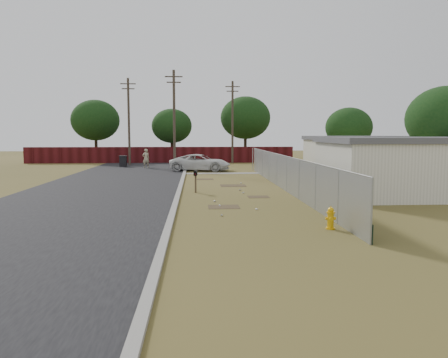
{
  "coord_description": "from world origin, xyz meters",
  "views": [
    {
      "loc": [
        -2.03,
        -24.31,
        3.28
      ],
      "look_at": [
        -0.69,
        -3.44,
        1.1
      ],
      "focal_mm": 35.0,
      "sensor_mm": 36.0,
      "label": 1
    }
  ],
  "objects": [
    {
      "name": "scattered_litter",
      "position": [
        -0.09,
        -2.48,
        0.04
      ],
      "size": [
        2.18,
        11.4,
        0.07
      ],
      "color": "silver",
      "rests_on": "ground"
    },
    {
      "name": "ground",
      "position": [
        0.0,
        0.0,
        0.0
      ],
      "size": [
        120.0,
        120.0,
        0.0
      ],
      "primitive_type": "plane",
      "color": "brown",
      "rests_on": "ground"
    },
    {
      "name": "utility_poles",
      "position": [
        -3.67,
        20.67,
        4.69
      ],
      "size": [
        12.6,
        8.24,
        9.0
      ],
      "color": "#453B2E",
      "rests_on": "ground"
    },
    {
      "name": "horizon_trees",
      "position": [
        0.84,
        23.56,
        4.63
      ],
      "size": [
        33.32,
        31.94,
        7.78
      ],
      "color": "#302315",
      "rests_on": "ground"
    },
    {
      "name": "chainlink_fence",
      "position": [
        3.12,
        1.03,
        0.8
      ],
      "size": [
        0.1,
        27.06,
        2.02
      ],
      "color": "gray",
      "rests_on": "ground"
    },
    {
      "name": "pickup_truck",
      "position": [
        -1.66,
        14.21,
        0.74
      ],
      "size": [
        5.67,
        3.44,
        1.47
      ],
      "primitive_type": "imported",
      "rotation": [
        0.0,
        0.0,
        1.37
      ],
      "color": "silver",
      "rests_on": "ground"
    },
    {
      "name": "houses",
      "position": [
        9.7,
        3.13,
        1.56
      ],
      "size": [
        9.3,
        17.24,
        3.1
      ],
      "color": "white",
      "rests_on": "ground"
    },
    {
      "name": "pedestrian",
      "position": [
        -6.81,
        17.62,
        0.92
      ],
      "size": [
        0.79,
        0.67,
        1.84
      ],
      "primitive_type": "imported",
      "rotation": [
        0.0,
        0.0,
        3.54
      ],
      "color": "tan",
      "rests_on": "ground"
    },
    {
      "name": "privacy_fence",
      "position": [
        -6.0,
        25.0,
        0.9
      ],
      "size": [
        30.0,
        0.12,
        1.8
      ],
      "primitive_type": "cube",
      "color": "#4A0F13",
      "rests_on": "ground"
    },
    {
      "name": "trash_bin",
      "position": [
        -9.27,
        19.48,
        0.57
      ],
      "size": [
        0.73,
        0.79,
        1.11
      ],
      "color": "black",
      "rests_on": "ground"
    },
    {
      "name": "street",
      "position": [
        -6.76,
        8.05,
        0.02
      ],
      "size": [
        15.1,
        60.0,
        0.12
      ],
      "color": "black",
      "rests_on": "ground"
    },
    {
      "name": "mailbox",
      "position": [
        -2.07,
        -0.13,
        0.98
      ],
      "size": [
        0.22,
        0.54,
        1.24
      ],
      "color": "brown",
      "rests_on": "ground"
    },
    {
      "name": "fire_hydrant",
      "position": [
        2.58,
        -9.78,
        0.37
      ],
      "size": [
        0.37,
        0.38,
        0.8
      ],
      "color": "#E3A80B",
      "rests_on": "ground"
    }
  ]
}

